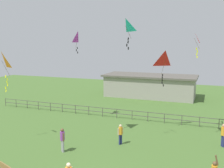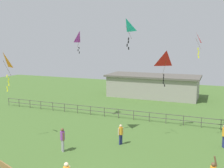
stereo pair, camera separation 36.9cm
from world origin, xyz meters
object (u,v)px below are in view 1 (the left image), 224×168
person_0 (120,133)px  kite_7 (126,26)px  kite_3 (2,62)px  kite_4 (78,37)px  kite_0 (194,39)px  kite_8 (165,60)px  person_3 (62,138)px  person_1 (223,134)px

person_0 → kite_7: (0.34, -0.01, 7.81)m
kite_3 → kite_4: kite_4 is taller
kite_0 → kite_4: kite_4 is taller
kite_0 → kite_8: 2.89m
person_0 → kite_3: (-8.37, -2.65, 5.25)m
person_0 → kite_7: bearing=-1.9°
person_3 → person_1: bearing=25.7°
kite_3 → kite_8: bearing=31.7°
kite_0 → kite_8: size_ratio=0.69×
kite_4 → kite_7: (6.16, -4.48, 0.59)m
kite_3 → kite_8: 12.76m
kite_0 → person_3: bearing=-137.0°
person_0 → kite_3: 10.23m
person_1 → kite_7: size_ratio=0.81×
kite_3 → kite_8: size_ratio=1.00×
person_0 → kite_8: kite_8 is taller
person_3 → kite_7: 8.98m
person_3 → kite_0: size_ratio=0.83×
kite_3 → kite_7: kite_7 is taller
kite_7 → person_3: bearing=-143.4°
kite_7 → kite_0: bearing=47.5°
kite_4 → kite_7: size_ratio=1.00×
person_1 → kite_4: size_ratio=0.81×
kite_3 → kite_7: size_ratio=1.41×
kite_0 → person_1: bearing=-44.2°
person_1 → person_3: 11.66m
person_3 → kite_0: 12.97m
person_3 → kite_7: size_ratio=0.80×
person_0 → kite_4: kite_4 is taller
kite_0 → kite_4: bearing=-178.5°
person_0 → person_3: (-3.33, -2.74, 0.08)m
person_0 → person_3: person_3 is taller
person_0 → kite_8: 7.09m
kite_0 → kite_8: bearing=-162.9°
person_1 → kite_4: kite_4 is taller
kite_7 → kite_8: (2.15, 4.07, -2.55)m
person_3 → kite_0: kite_0 is taller
kite_8 → person_3: bearing=-130.6°
person_1 → kite_7: bearing=-161.3°
kite_3 → kite_0: bearing=29.5°
kite_0 → kite_4: 10.52m
person_0 → kite_8: bearing=58.5°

